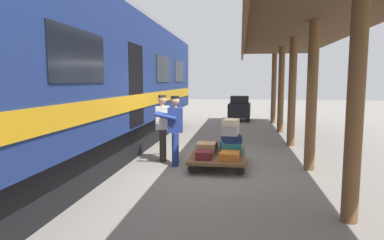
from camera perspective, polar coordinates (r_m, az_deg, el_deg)
ground_plane at (r=8.19m, az=4.01°, el=-7.90°), size 60.00×60.00×0.00m
platform_canopy at (r=8.14m, az=19.84°, el=14.73°), size 3.20×18.31×3.56m
train_car at (r=8.86m, az=-18.84°, el=6.34°), size 3.02×16.55×4.00m
luggage_cart at (r=8.19m, az=4.49°, el=-6.11°), size 1.30×1.95×0.29m
suitcase_tan_vintage at (r=8.17m, az=2.45°, el=-4.85°), size 0.47×0.49×0.27m
suitcase_teal_softside at (r=8.14m, az=6.55°, el=-4.83°), size 0.54×0.59×0.30m
suitcase_orange_carryall at (r=7.63m, az=6.43°, el=-6.10°), size 0.47×0.55×0.17m
suitcase_maroon_trunk at (r=7.66m, az=2.04°, el=-5.96°), size 0.39×0.47×0.18m
suitcase_red_plastic at (r=8.71m, az=2.81°, el=-4.41°), size 0.49×0.47×0.19m
suitcase_olive_duffel at (r=8.67m, az=6.66°, el=-4.39°), size 0.44×0.47×0.22m
suitcase_navy_fabric at (r=8.11m, az=6.84°, el=-3.16°), size 0.50×0.50×0.18m
suitcase_gray_aluminum at (r=8.10m, az=6.61°, el=-1.68°), size 0.43×0.59×0.24m
suitcase_cream_canvas at (r=8.04m, az=6.65°, el=-0.39°), size 0.42×0.57×0.14m
suitcase_slate_roller at (r=8.67m, az=6.50°, el=-3.06°), size 0.46×0.52×0.18m
porter_in_overalls at (r=8.10m, az=-3.02°, el=-1.36°), size 0.70×0.49×1.70m
porter_by_door at (r=8.59m, az=-4.92°, el=-0.92°), size 0.73×0.56×1.70m
baggage_tug at (r=17.54m, az=8.14°, el=1.94°), size 1.19×1.76×1.30m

